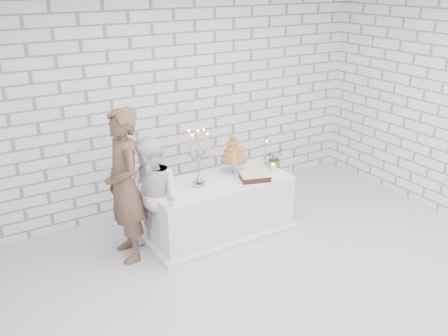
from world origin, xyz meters
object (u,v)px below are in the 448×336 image
Objects in this scene: bride at (153,200)px; candelabra at (199,158)px; groom at (124,186)px; cake_table at (219,207)px; croquembouche at (233,153)px.

bride is 0.74m from candelabra.
cake_table is at bearing 86.62° from groom.
cake_table is 1.32m from groom.
groom is 1.50m from croquembouche.
candelabra is at bearing -166.06° from croquembouche.
groom is (-1.20, 0.11, 0.54)m from cake_table.
cake_table is at bearing 72.95° from bride.
groom is 0.36m from bride.
bride is at bearing -177.12° from cake_table.
candelabra is (-0.29, -0.01, 0.74)m from cake_table.
bride is at bearing 62.22° from groom.
cake_table is 0.72m from croquembouche.
groom is 2.53× the size of candelabra.
groom reaches higher than cake_table.
croquembouche reaches higher than cake_table.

